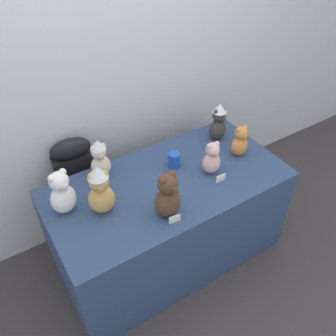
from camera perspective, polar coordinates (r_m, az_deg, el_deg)
name	(u,v)px	position (r m, az deg, el deg)	size (l,w,h in m)	color
ground_plane	(186,275)	(2.77, 2.87, -16.71)	(10.00, 10.00, 0.00)	#3D3838
wall_back	(116,65)	(2.50, -8.24, 15.92)	(7.00, 0.08, 2.60)	silver
display_table	(168,220)	(2.59, 0.00, -8.31)	(1.58, 0.79, 0.75)	navy
instrument_case	(80,190)	(2.74, -13.94, -3.41)	(0.29, 0.15, 0.94)	black
teddy_bear_cocoa	(168,196)	(2.02, -0.05, -4.53)	(0.19, 0.17, 0.31)	#4C3323
teddy_bear_cream	(100,159)	(2.32, -10.82, 1.39)	(0.14, 0.12, 0.29)	beige
teddy_bear_snow	(62,193)	(2.14, -16.55, -3.91)	(0.18, 0.17, 0.30)	white
teddy_bear_charcoal	(218,122)	(2.64, 8.05, 7.24)	(0.14, 0.12, 0.29)	#383533
teddy_bear_blush	(212,159)	(2.34, 7.00, 1.46)	(0.14, 0.12, 0.24)	beige
teddy_bear_ginger	(240,142)	(2.52, 11.41, 4.10)	(0.13, 0.11, 0.24)	#D17F3D
teddy_bear_honey	(100,190)	(2.06, -10.76, -3.51)	(0.18, 0.16, 0.34)	tan
party_cup_blue	(174,160)	(2.41, 0.97, 1.30)	(0.08, 0.08, 0.11)	blue
name_card_front_left	(175,219)	(2.07, 1.06, -8.14)	(0.07, 0.01, 0.05)	white
name_card_front_middle	(221,178)	(2.34, 8.41, -1.62)	(0.07, 0.01, 0.05)	white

